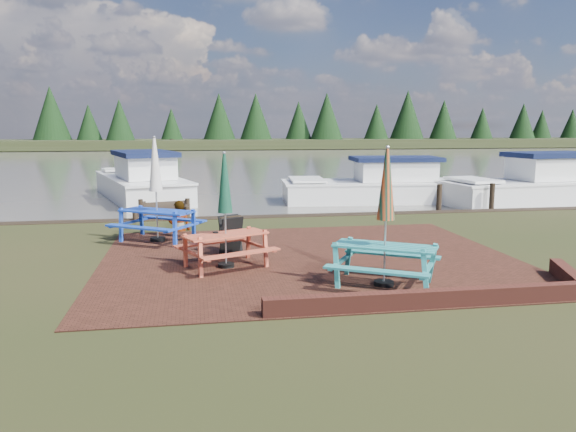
% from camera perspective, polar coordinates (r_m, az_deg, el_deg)
% --- Properties ---
extents(ground, '(120.00, 120.00, 0.00)m').
position_cam_1_polar(ground, '(11.48, 3.23, -5.58)').
color(ground, black).
rests_on(ground, ground).
extents(paving, '(9.00, 7.50, 0.02)m').
position_cam_1_polar(paving, '(12.42, 2.20, -4.39)').
color(paving, '#361911').
rests_on(paving, ground).
extents(brick_wall, '(6.21, 1.79, 0.30)m').
position_cam_1_polar(brick_wall, '(9.99, 18.64, -7.42)').
color(brick_wall, '#4C1E16').
rests_on(brick_wall, ground).
extents(water, '(120.00, 60.00, 0.02)m').
position_cam_1_polar(water, '(47.97, -6.70, 5.60)').
color(water, '#4C4841').
rests_on(water, ground).
extents(far_treeline, '(120.00, 10.00, 8.10)m').
position_cam_1_polar(far_treeline, '(76.86, -7.92, 9.34)').
color(far_treeline, black).
rests_on(far_treeline, ground).
extents(picnic_table_teal, '(2.41, 2.34, 2.54)m').
position_cam_1_polar(picnic_table_teal, '(10.32, 9.83, -2.30)').
color(picnic_table_teal, teal).
rests_on(picnic_table_teal, ground).
extents(picnic_table_red, '(2.18, 2.09, 2.38)m').
position_cam_1_polar(picnic_table_red, '(11.59, -6.37, -1.26)').
color(picnic_table_red, '#BB4A30').
rests_on(picnic_table_red, ground).
extents(picnic_table_blue, '(2.52, 2.46, 2.64)m').
position_cam_1_polar(picnic_table_blue, '(14.55, -13.20, 1.05)').
color(picnic_table_blue, '#173DAF').
rests_on(picnic_table_blue, ground).
extents(chalkboard, '(0.58, 0.73, 0.87)m').
position_cam_1_polar(chalkboard, '(12.92, -5.83, -1.89)').
color(chalkboard, black).
rests_on(chalkboard, ground).
extents(jetty, '(1.76, 9.08, 1.00)m').
position_cam_1_polar(jetty, '(22.29, -12.18, 1.72)').
color(jetty, black).
rests_on(jetty, ground).
extents(boat_jetty, '(4.81, 8.31, 2.28)m').
position_cam_1_polar(boat_jetty, '(24.74, -14.63, 3.20)').
color(boat_jetty, white).
rests_on(boat_jetty, ground).
extents(boat_near, '(7.68, 3.17, 2.03)m').
position_cam_1_polar(boat_near, '(23.43, 9.12, 2.89)').
color(boat_near, white).
rests_on(boat_near, ground).
extents(boat_far, '(7.53, 3.42, 2.27)m').
position_cam_1_polar(boat_far, '(24.42, 23.81, 2.64)').
color(boat_far, white).
rests_on(boat_far, ground).
extents(person, '(0.64, 0.45, 1.69)m').
position_cam_1_polar(person, '(15.92, -11.04, 1.50)').
color(person, gray).
rests_on(person, ground).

